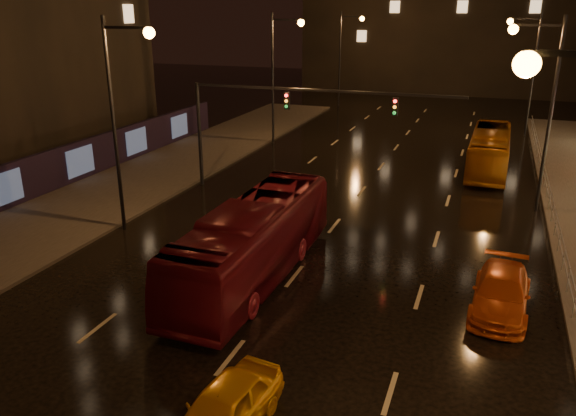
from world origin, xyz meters
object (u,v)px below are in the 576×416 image
Objects in this scene: bus_red at (254,241)px; taxi_near at (224,410)px; bus_curb at (489,150)px; taxi_far at (501,293)px.

bus_red reaches higher than taxi_near.
bus_curb reaches higher than taxi_near.
bus_curb is 2.50× the size of taxi_near.
taxi_far is at bearing 61.94° from taxi_near.
bus_curb is 28.89m from taxi_near.
taxi_near is 11.13m from taxi_far.
taxi_near is at bearing -122.63° from taxi_far.
bus_curb is at bearing 86.76° from taxi_near.
taxi_far is at bearing 3.97° from bus_red.
bus_red is 8.91m from taxi_near.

